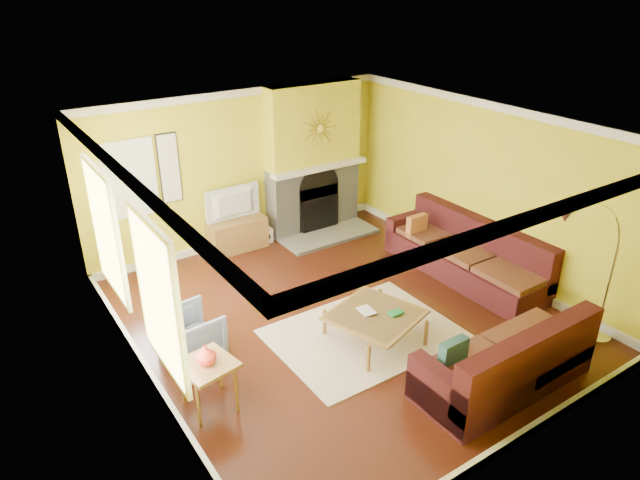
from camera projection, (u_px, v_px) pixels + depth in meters
floor at (342, 316)px, 8.11m from camera, size 5.50×6.00×0.02m
ceiling at (345, 127)px, 6.94m from camera, size 5.50×6.00×0.02m
wall_back at (240, 169)px, 9.78m from camera, size 5.50×0.02×2.70m
wall_front at (534, 340)px, 5.27m from camera, size 5.50×0.02×2.70m
wall_left at (136, 288)px, 6.14m from camera, size 0.02×6.00×2.70m
wall_right at (486, 188)px, 8.91m from camera, size 0.02×6.00×2.70m
baseboard at (342, 312)px, 8.08m from camera, size 5.50×6.00×0.12m
crown_molding at (345, 133)px, 6.97m from camera, size 5.50×6.00×0.12m
window_left_near at (105, 232)px, 7.07m from camera, size 0.06×1.22×1.72m
window_left_far at (157, 299)px, 5.64m from camera, size 0.06×1.22×1.72m
window_back at (129, 179)px, 8.70m from camera, size 0.82×0.06×1.22m
wall_art at (170, 168)px, 9.02m from camera, size 0.34×0.04×1.14m
fireplace at (313, 159)px, 10.30m from camera, size 1.80×0.40×2.70m
mantel at (320, 168)px, 10.17m from camera, size 1.92×0.22×0.08m
hearth at (330, 236)px, 10.46m from camera, size 1.80×0.70×0.06m
sunburst at (320, 129)px, 9.87m from camera, size 0.70×0.04×0.70m
rug at (364, 334)px, 7.67m from camera, size 2.40×1.80×0.02m
sectional_sofa at (440, 286)px, 7.97m from camera, size 3.16×3.98×0.90m
coffee_table at (374, 327)px, 7.48m from camera, size 1.32×1.32×0.41m
media_console at (237, 234)px, 9.93m from camera, size 1.01×0.45×0.55m
tv at (235, 204)px, 9.68m from camera, size 0.99×0.14×0.57m
subwoofer at (263, 235)px, 10.24m from camera, size 0.27×0.27×0.27m
armchair at (191, 334)px, 7.15m from camera, size 0.76×0.74×0.63m
side_table at (209, 385)px, 6.28m from camera, size 0.64×0.64×0.61m
vase at (206, 354)px, 6.10m from camera, size 0.22×0.22×0.23m
book at (361, 313)px, 7.38m from camera, size 0.20×0.26×0.02m
arc_lamp at (586, 279)px, 6.85m from camera, size 1.37×0.36×2.16m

